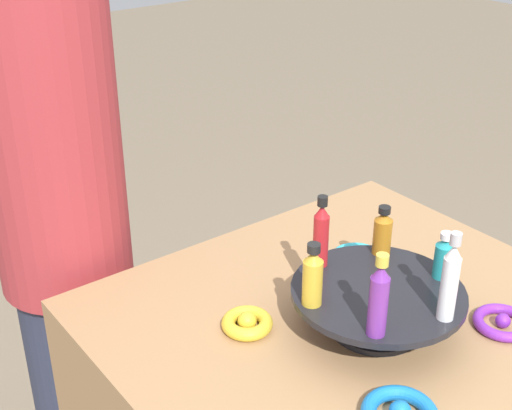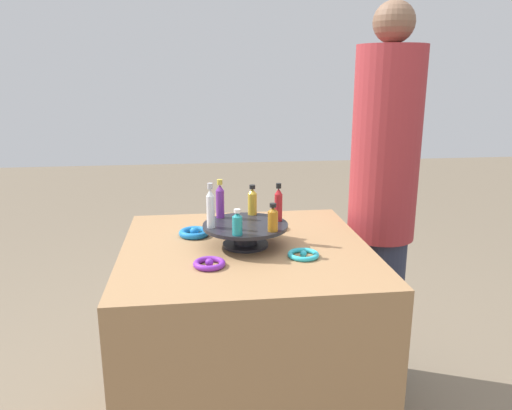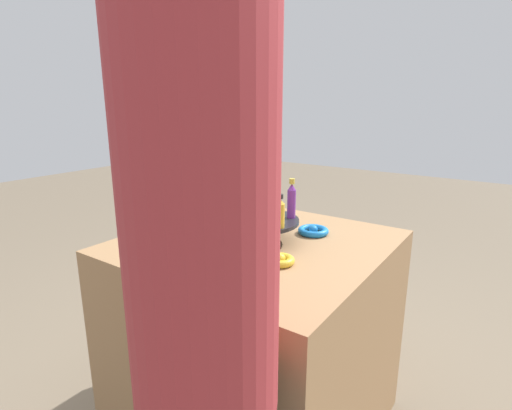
{
  "view_description": "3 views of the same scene",
  "coord_description": "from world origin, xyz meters",
  "views": [
    {
      "loc": [
        -0.67,
        0.77,
        1.52
      ],
      "look_at": [
        0.2,
        0.1,
        0.96
      ],
      "focal_mm": 50.0,
      "sensor_mm": 36.0,
      "label": 1
    },
    {
      "loc": [
        -0.17,
        -1.64,
        1.36
      ],
      "look_at": [
        0.04,
        0.02,
        0.92
      ],
      "focal_mm": 35.0,
      "sensor_mm": 36.0,
      "label": 2
    },
    {
      "loc": [
        1.09,
        0.76,
        1.26
      ],
      "look_at": [
        0.02,
        0.01,
        0.91
      ],
      "focal_mm": 28.0,
      "sensor_mm": 36.0,
      "label": 3
    }
  ],
  "objects": [
    {
      "name": "bottle_amber",
      "position": [
        0.08,
        -0.09,
        0.9
      ],
      "size": [
        0.03,
        0.03,
        0.09
      ],
      "color": "#AD6B19",
      "rests_on": "display_stand"
    },
    {
      "name": "bottle_purple",
      "position": [
        -0.08,
        0.09,
        0.92
      ],
      "size": [
        0.03,
        0.03,
        0.14
      ],
      "color": "#702D93",
      "rests_on": "display_stand"
    },
    {
      "name": "bottle_red",
      "position": [
        0.12,
        0.03,
        0.92
      ],
      "size": [
        0.03,
        0.03,
        0.13
      ],
      "color": "#B21E23",
      "rests_on": "display_stand"
    },
    {
      "name": "person_figure",
      "position": [
        0.61,
        0.3,
        0.82
      ],
      "size": [
        0.28,
        0.28,
        1.63
      ],
      "rotation": [
        0.0,
        0.0,
        -2.68
      ],
      "color": "#282D42",
      "rests_on": "ground_plane"
    },
    {
      "name": "ribbon_bow_teal",
      "position": [
        0.18,
        -0.13,
        0.78
      ],
      "size": [
        0.1,
        0.1,
        0.02
      ],
      "color": "#2DB7CC",
      "rests_on": "party_table"
    },
    {
      "name": "ribbon_bow_gold",
      "position": [
        0.13,
        0.18,
        0.79
      ],
      "size": [
        0.09,
        0.09,
        0.03
      ],
      "color": "gold",
      "rests_on": "party_table"
    },
    {
      "name": "bottle_teal",
      "position": [
        -0.04,
        -0.12,
        0.89
      ],
      "size": [
        0.03,
        0.03,
        0.09
      ],
      "color": "teal",
      "rests_on": "display_stand"
    },
    {
      "name": "ribbon_bow_purple",
      "position": [
        -0.13,
        -0.18,
        0.79
      ],
      "size": [
        0.1,
        0.1,
        0.03
      ],
      "color": "purple",
      "rests_on": "party_table"
    },
    {
      "name": "display_stand",
      "position": [
        0.0,
        0.0,
        0.83
      ],
      "size": [
        0.3,
        0.3,
        0.08
      ],
      "color": "black",
      "rests_on": "party_table"
    },
    {
      "name": "bottle_gold",
      "position": [
        0.04,
        0.12,
        0.91
      ],
      "size": [
        0.03,
        0.03,
        0.11
      ],
      "color": "gold",
      "rests_on": "display_stand"
    },
    {
      "name": "bottle_clear",
      "position": [
        -0.12,
        -0.03,
        0.93
      ],
      "size": [
        0.03,
        0.03,
        0.15
      ],
      "color": "silver",
      "rests_on": "display_stand"
    }
  ]
}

